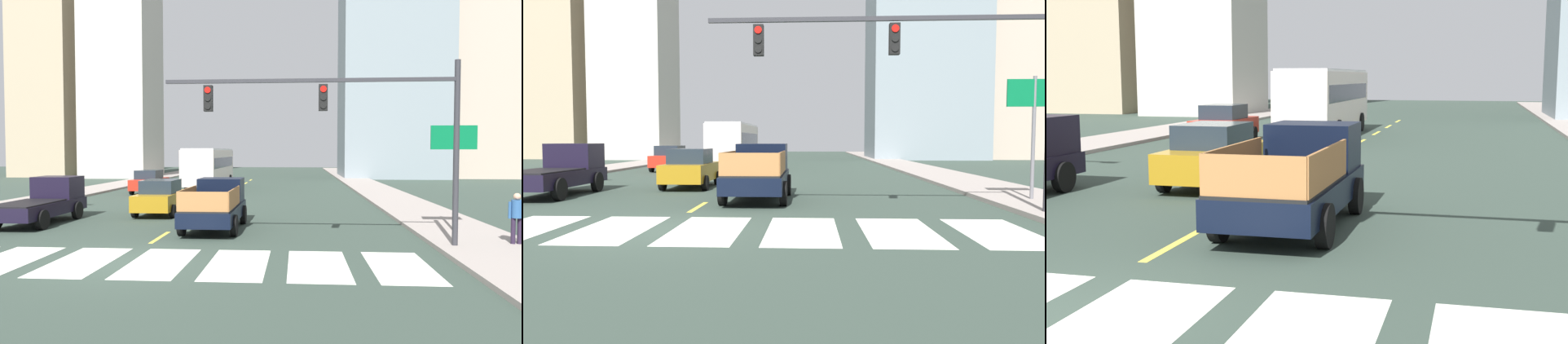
# 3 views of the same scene
# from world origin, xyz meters

# --- Properties ---
(ground_plane) EXTENTS (160.00, 160.00, 0.00)m
(ground_plane) POSITION_xyz_m (0.00, 0.00, 0.00)
(ground_plane) COLOR #303F36
(sidewalk_right) EXTENTS (3.38, 110.00, 0.15)m
(sidewalk_right) POSITION_xyz_m (11.07, 18.00, 0.07)
(sidewalk_right) COLOR gray
(sidewalk_right) RESTS_ON ground
(sidewalk_left) EXTENTS (3.38, 110.00, 0.15)m
(sidewalk_left) POSITION_xyz_m (-11.07, 18.00, 0.07)
(sidewalk_left) COLOR gray
(sidewalk_left) RESTS_ON ground
(crosswalk_stripe_2) EXTENTS (1.64, 3.78, 0.01)m
(crosswalk_stripe_2) POSITION_xyz_m (-3.33, 0.00, 0.00)
(crosswalk_stripe_2) COLOR silver
(crosswalk_stripe_2) RESTS_ON ground
(crosswalk_stripe_3) EXTENTS (1.64, 3.78, 0.01)m
(crosswalk_stripe_3) POSITION_xyz_m (-1.11, 0.00, 0.00)
(crosswalk_stripe_3) COLOR silver
(crosswalk_stripe_3) RESTS_ON ground
(crosswalk_stripe_4) EXTENTS (1.64, 3.78, 0.01)m
(crosswalk_stripe_4) POSITION_xyz_m (1.11, 0.00, 0.00)
(crosswalk_stripe_4) COLOR silver
(crosswalk_stripe_4) RESTS_ON ground
(crosswalk_stripe_5) EXTENTS (1.64, 3.78, 0.01)m
(crosswalk_stripe_5) POSITION_xyz_m (3.33, 0.00, 0.00)
(crosswalk_stripe_5) COLOR silver
(crosswalk_stripe_5) RESTS_ON ground
(crosswalk_stripe_6) EXTENTS (1.64, 3.78, 0.01)m
(crosswalk_stripe_6) POSITION_xyz_m (5.55, 0.00, 0.00)
(crosswalk_stripe_6) COLOR silver
(crosswalk_stripe_6) RESTS_ON ground
(crosswalk_stripe_7) EXTENTS (1.64, 3.78, 0.01)m
(crosswalk_stripe_7) POSITION_xyz_m (7.77, 0.00, 0.00)
(crosswalk_stripe_7) COLOR silver
(crosswalk_stripe_7) RESTS_ON ground
(lane_dash_0) EXTENTS (0.16, 2.40, 0.01)m
(lane_dash_0) POSITION_xyz_m (0.00, 4.00, 0.00)
(lane_dash_0) COLOR yellow
(lane_dash_0) RESTS_ON ground
(lane_dash_1) EXTENTS (0.16, 2.40, 0.01)m
(lane_dash_1) POSITION_xyz_m (0.00, 9.00, 0.00)
(lane_dash_1) COLOR yellow
(lane_dash_1) RESTS_ON ground
(lane_dash_2) EXTENTS (0.16, 2.40, 0.01)m
(lane_dash_2) POSITION_xyz_m (0.00, 14.00, 0.00)
(lane_dash_2) COLOR yellow
(lane_dash_2) RESTS_ON ground
(lane_dash_3) EXTENTS (0.16, 2.40, 0.01)m
(lane_dash_3) POSITION_xyz_m (0.00, 19.00, 0.00)
(lane_dash_3) COLOR yellow
(lane_dash_3) RESTS_ON ground
(lane_dash_4) EXTENTS (0.16, 2.40, 0.01)m
(lane_dash_4) POSITION_xyz_m (0.00, 24.00, 0.00)
(lane_dash_4) COLOR yellow
(lane_dash_4) RESTS_ON ground
(lane_dash_5) EXTENTS (0.16, 2.40, 0.01)m
(lane_dash_5) POSITION_xyz_m (0.00, 29.00, 0.00)
(lane_dash_5) COLOR yellow
(lane_dash_5) RESTS_ON ground
(lane_dash_6) EXTENTS (0.16, 2.40, 0.01)m
(lane_dash_6) POSITION_xyz_m (0.00, 34.00, 0.00)
(lane_dash_6) COLOR yellow
(lane_dash_6) RESTS_ON ground
(lane_dash_7) EXTENTS (0.16, 2.40, 0.01)m
(lane_dash_7) POSITION_xyz_m (0.00, 39.00, 0.00)
(lane_dash_7) COLOR yellow
(lane_dash_7) RESTS_ON ground
(pickup_stakebed) EXTENTS (2.18, 5.20, 1.96)m
(pickup_stakebed) POSITION_xyz_m (1.69, 6.41, 0.94)
(pickup_stakebed) COLOR black
(pickup_stakebed) RESTS_ON ground
(pickup_dark) EXTENTS (2.18, 5.20, 1.96)m
(pickup_dark) POSITION_xyz_m (-6.12, 7.39, 0.92)
(pickup_dark) COLOR black
(pickup_dark) RESTS_ON ground
(city_bus) EXTENTS (2.72, 10.80, 3.32)m
(city_bus) POSITION_xyz_m (-2.29, 26.90, 1.95)
(city_bus) COLOR silver
(city_bus) RESTS_ON ground
(sedan_mid) EXTENTS (2.02, 4.40, 1.72)m
(sedan_mid) POSITION_xyz_m (-1.74, 10.42, 0.86)
(sedan_mid) COLOR #A07315
(sedan_mid) RESTS_ON ground
(sedan_far) EXTENTS (2.02, 4.40, 1.72)m
(sedan_far) POSITION_xyz_m (-5.97, 22.28, 0.86)
(sedan_far) COLOR red
(sedan_far) RESTS_ON ground
(traffic_signal_gantry) EXTENTS (9.39, 0.27, 6.00)m
(traffic_signal_gantry) POSITION_xyz_m (6.96, 2.48, 4.22)
(traffic_signal_gantry) COLOR #2D2D33
(traffic_signal_gantry) RESTS_ON ground
(direction_sign_green) EXTENTS (1.70, 0.12, 4.20)m
(direction_sign_green) POSITION_xyz_m (10.85, 5.50, 3.03)
(direction_sign_green) COLOR slate
(direction_sign_green) RESTS_ON ground
(block_mid_left) EXTENTS (11.94, 10.12, 26.89)m
(block_mid_left) POSITION_xyz_m (16.11, 45.75, 13.45)
(block_mid_left) COLOR gray
(block_mid_left) RESTS_ON ground
(block_mid_right) EXTENTS (11.83, 11.73, 27.02)m
(block_mid_right) POSITION_xyz_m (25.59, 48.39, 13.51)
(block_mid_right) COLOR #B2A08E
(block_mid_right) RESTS_ON ground
(block_low_left) EXTENTS (7.15, 10.61, 24.93)m
(block_low_left) POSITION_xyz_m (-25.67, 47.30, 12.46)
(block_low_left) COLOR tan
(block_low_left) RESTS_ON ground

